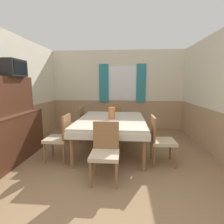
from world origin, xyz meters
name	(u,v)px	position (x,y,z in m)	size (l,w,h in m)	color
wall_back	(117,90)	(0.01, 4.31, 1.31)	(4.72, 0.10, 2.60)	silver
wall_left	(15,93)	(-2.19, 2.15, 1.30)	(0.05, 4.69, 2.60)	silver
wall_right	(219,94)	(2.19, 2.15, 1.30)	(0.05, 4.69, 2.60)	silver
dining_table	(111,123)	(-0.03, 2.22, 0.65)	(1.48, 2.00, 0.74)	beige
chair_right_near	(160,138)	(0.93, 1.64, 0.49)	(0.44, 0.44, 0.92)	brown
chair_head_near	(105,149)	(-0.03, 1.00, 0.49)	(0.44, 0.44, 0.92)	brown
chair_left_near	(61,136)	(-0.99, 1.64, 0.49)	(0.44, 0.44, 0.92)	brown
chair_left_far	(77,123)	(-0.99, 2.80, 0.49)	(0.44, 0.44, 0.92)	brown
chair_head_window	(115,119)	(-0.03, 3.44, 0.49)	(0.44, 0.44, 0.92)	brown
sideboard	(11,126)	(-1.94, 1.56, 0.70)	(0.46, 1.61, 1.65)	#4C2819
tv	(14,68)	(-1.91, 1.76, 1.82)	(0.29, 0.51, 0.33)	black
vase	(112,113)	(-0.02, 2.21, 0.87)	(0.15, 0.15, 0.26)	#B26B38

